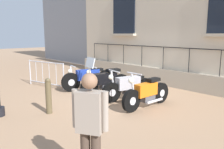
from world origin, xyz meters
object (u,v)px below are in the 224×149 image
(pedestrian_standing, at_px, (90,124))
(motorcycle_blue, at_px, (89,78))
(motorcycle_orange, at_px, (147,93))
(motorcycle_black, at_px, (105,81))
(bollard, at_px, (49,96))
(motorcycle_silver, at_px, (129,87))
(crowd_barrier, at_px, (46,73))

(pedestrian_standing, bearing_deg, motorcycle_blue, -125.81)
(motorcycle_blue, bearing_deg, motorcycle_orange, 89.17)
(motorcycle_black, xyz_separation_m, pedestrian_standing, (3.50, 3.82, 0.46))
(motorcycle_blue, relative_size, pedestrian_standing, 1.32)
(motorcycle_blue, distance_m, bollard, 2.88)
(pedestrian_standing, bearing_deg, bollard, -106.58)
(motorcycle_silver, distance_m, crowd_barrier, 3.74)
(motorcycle_silver, xyz_separation_m, pedestrian_standing, (3.58, 2.71, 0.49))
(motorcycle_black, xyz_separation_m, crowd_barrier, (1.14, -2.43, 0.10))
(motorcycle_orange, distance_m, pedestrian_standing, 3.83)
(motorcycle_orange, xyz_separation_m, pedestrian_standing, (3.36, 1.77, 0.50))
(crowd_barrier, relative_size, bollard, 2.02)
(motorcycle_black, distance_m, bollard, 2.61)
(crowd_barrier, distance_m, bollard, 3.34)
(motorcycle_blue, distance_m, motorcycle_black, 0.91)
(motorcycle_orange, distance_m, crowd_barrier, 4.59)
(motorcycle_silver, bearing_deg, motorcycle_blue, -84.93)
(motorcycle_black, bearing_deg, bollard, 13.51)
(motorcycle_orange, distance_m, bollard, 2.80)
(motorcycle_black, distance_m, crowd_barrier, 2.68)
(motorcycle_orange, relative_size, pedestrian_standing, 1.20)
(crowd_barrier, xyz_separation_m, bollard, (1.40, 3.04, -0.07))
(motorcycle_black, relative_size, pedestrian_standing, 1.21)
(motorcycle_black, distance_m, motorcycle_silver, 1.11)
(motorcycle_silver, bearing_deg, motorcycle_black, -85.55)
(motorcycle_blue, height_order, motorcycle_orange, motorcycle_orange)
(pedestrian_standing, bearing_deg, motorcycle_black, -132.48)
(motorcycle_orange, bearing_deg, pedestrian_standing, 27.78)
(bollard, height_order, pedestrian_standing, pedestrian_standing)
(motorcycle_black, relative_size, crowd_barrier, 1.00)
(motorcycle_black, xyz_separation_m, motorcycle_orange, (0.13, 2.05, -0.04))
(motorcycle_silver, bearing_deg, pedestrian_standing, 37.14)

